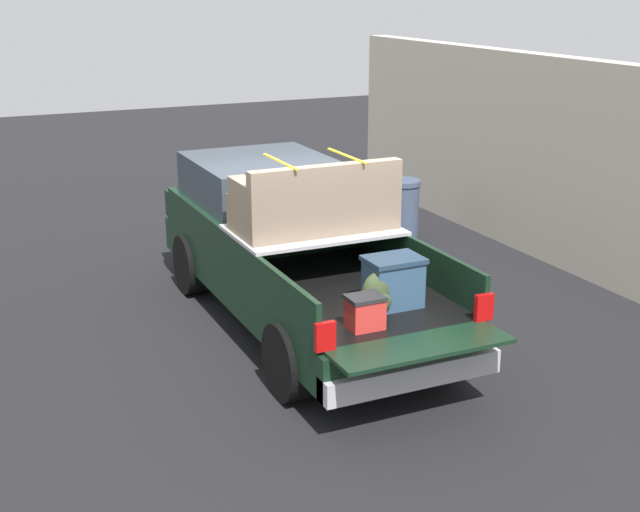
{
  "coord_description": "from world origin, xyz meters",
  "views": [
    {
      "loc": [
        -9.18,
        3.96,
        4.14
      ],
      "look_at": [
        -0.6,
        0.0,
        1.1
      ],
      "focal_mm": 47.91,
      "sensor_mm": 36.0,
      "label": 1
    }
  ],
  "objects": [
    {
      "name": "building_facade",
      "position": [
        0.71,
        -4.65,
        1.55
      ],
      "size": [
        11.93,
        0.36,
        3.1
      ],
      "primitive_type": "cube",
      "color": "beige",
      "rests_on": "ground_plane"
    },
    {
      "name": "pickup_truck",
      "position": [
        0.38,
        -0.0,
        0.98
      ],
      "size": [
        6.05,
        2.06,
        2.23
      ],
      "color": "black",
      "rests_on": "ground_plane"
    },
    {
      "name": "trash_can",
      "position": [
        2.93,
        -3.16,
        0.5
      ],
      "size": [
        0.6,
        0.6,
        0.98
      ],
      "color": "#3F4C66",
      "rests_on": "ground_plane"
    },
    {
      "name": "ground_plane",
      "position": [
        0.0,
        0.0,
        0.0
      ],
      "size": [
        40.0,
        40.0,
        0.0
      ],
      "primitive_type": "plane",
      "color": "black"
    }
  ]
}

